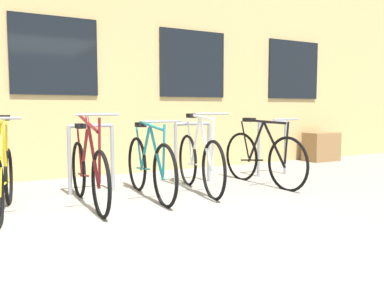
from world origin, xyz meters
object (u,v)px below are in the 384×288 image
(bicycle_black, at_px, (263,157))
(bicycle_maroon, at_px, (88,172))
(bicycle_yellow, at_px, (4,178))
(planter_box, at_px, (321,147))
(bicycle_white, at_px, (199,161))
(bicycle_teal, at_px, (149,166))

(bicycle_black, bearing_deg, bicycle_maroon, -178.45)
(bicycle_yellow, bearing_deg, planter_box, 14.10)
(bicycle_white, bearing_deg, planter_box, 21.63)
(bicycle_teal, relative_size, planter_box, 2.54)
(bicycle_yellow, height_order, bicycle_maroon, bicycle_maroon)
(bicycle_yellow, xyz_separation_m, bicycle_teal, (1.65, 0.01, 0.02))
(bicycle_black, bearing_deg, bicycle_white, 178.15)
(bicycle_teal, distance_m, planter_box, 4.78)
(planter_box, bearing_deg, bicycle_maroon, -163.14)
(bicycle_black, xyz_separation_m, bicycle_maroon, (-2.54, -0.07, -0.01))
(bicycle_yellow, bearing_deg, bicycle_black, 0.19)
(bicycle_white, relative_size, planter_box, 2.48)
(bicycle_maroon, relative_size, planter_box, 2.58)
(bicycle_black, relative_size, bicycle_teal, 0.98)
(bicycle_black, xyz_separation_m, planter_box, (2.76, 1.54, -0.10))
(bicycle_white, distance_m, bicycle_maroon, 1.51)
(bicycle_black, xyz_separation_m, bicycle_yellow, (-3.41, -0.01, -0.02))
(bicycle_yellow, height_order, bicycle_teal, bicycle_yellow)
(bicycle_yellow, bearing_deg, bicycle_maroon, -3.79)
(bicycle_black, height_order, bicycle_teal, bicycle_teal)
(bicycle_black, bearing_deg, bicycle_teal, -180.00)
(bicycle_maroon, xyz_separation_m, bicycle_teal, (0.78, 0.07, 0.00))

